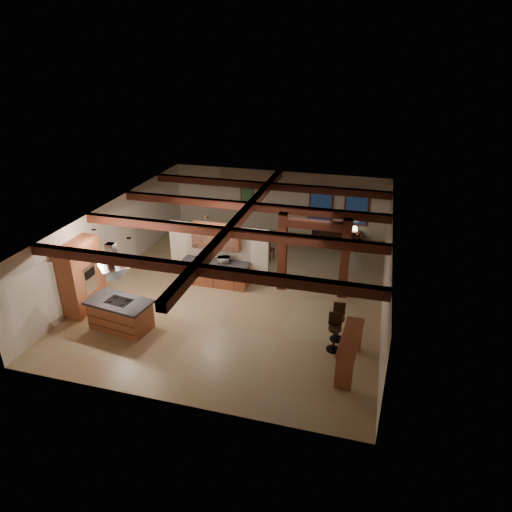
{
  "coord_description": "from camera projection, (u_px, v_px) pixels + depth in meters",
  "views": [
    {
      "loc": [
        4.4,
        -13.9,
        8.16
      ],
      "look_at": [
        0.43,
        0.5,
        1.17
      ],
      "focal_mm": 32.0,
      "sensor_mm": 36.0,
      "label": 1
    }
  ],
  "objects": [
    {
      "name": "dining_chairs",
      "position": [
        245.0,
        248.0,
        18.52
      ],
      "size": [
        2.2,
        2.2,
        1.17
      ],
      "color": "#3D1B0F",
      "rests_on": "ground"
    },
    {
      "name": "back_windows",
      "position": [
        339.0,
        206.0,
        20.52
      ],
      "size": [
        2.7,
        0.07,
        1.7
      ],
      "color": "#3D1B0F",
      "rests_on": "room_walls"
    },
    {
      "name": "bar_stool_a",
      "position": [
        335.0,
        332.0,
        13.16
      ],
      "size": [
        0.4,
        0.4,
        1.16
      ],
      "color": "black",
      "rests_on": "ground"
    },
    {
      "name": "range_hood",
      "position": [
        115.0,
        278.0,
        13.66
      ],
      "size": [
        1.1,
        1.1,
        1.4
      ],
      "color": "silver",
      "rests_on": "room_walls"
    },
    {
      "name": "table_lamp",
      "position": [
        355.0,
        229.0,
        20.11
      ],
      "size": [
        0.26,
        0.26,
        0.31
      ],
      "color": "black",
      "rests_on": "side_table"
    },
    {
      "name": "bar_counter",
      "position": [
        350.0,
        347.0,
        12.34
      ],
      "size": [
        0.63,
        2.02,
        1.04
      ],
      "color": "#975030",
      "rests_on": "ground"
    },
    {
      "name": "dining_table",
      "position": [
        246.0,
        255.0,
        18.64
      ],
      "size": [
        1.87,
        1.28,
        0.6
      ],
      "primitive_type": "imported",
      "rotation": [
        0.0,
        0.0,
        -0.2
      ],
      "color": "#38170E",
      "rests_on": "ground"
    },
    {
      "name": "upper_display_cabinet",
      "position": [
        216.0,
        237.0,
        16.38
      ],
      "size": [
        1.8,
        0.36,
        0.95
      ],
      "color": "#975030",
      "rests_on": "partition_wall"
    },
    {
      "name": "room_walls",
      "position": [
        240.0,
        245.0,
        15.9
      ],
      "size": [
        12.0,
        12.0,
        12.0
      ],
      "color": "beige",
      "rests_on": "ground"
    },
    {
      "name": "kitchen_island",
      "position": [
        120.0,
        314.0,
        14.2
      ],
      "size": [
        2.11,
        1.33,
        0.98
      ],
      "color": "#975030",
      "rests_on": "ground"
    },
    {
      "name": "back_counter",
      "position": [
        216.0,
        273.0,
        16.79
      ],
      "size": [
        2.5,
        0.66,
        0.94
      ],
      "color": "#975030",
      "rests_on": "ground"
    },
    {
      "name": "partition_wall",
      "position": [
        219.0,
        253.0,
        16.86
      ],
      "size": [
        3.8,
        0.18,
        2.2
      ],
      "primitive_type": "cube",
      "color": "beige",
      "rests_on": "ground"
    },
    {
      "name": "recessed_cans",
      "position": [
        145.0,
        228.0,
        14.36
      ],
      "size": [
        3.16,
        2.46,
        0.03
      ],
      "color": "silver",
      "rests_on": "room_walls"
    },
    {
      "name": "microwave",
      "position": [
        224.0,
        260.0,
        16.46
      ],
      "size": [
        0.48,
        0.4,
        0.23
      ],
      "primitive_type": "imported",
      "rotation": [
        0.0,
        0.0,
        3.44
      ],
      "color": "#AFAFB3",
      "rests_on": "back_counter"
    },
    {
      "name": "framed_art",
      "position": [
        247.0,
        194.0,
        21.48
      ],
      "size": [
        0.65,
        0.05,
        0.85
      ],
      "color": "#3D1B0F",
      "rests_on": "room_walls"
    },
    {
      "name": "sofa",
      "position": [
        336.0,
        235.0,
        20.54
      ],
      "size": [
        2.29,
        1.12,
        0.64
      ],
      "primitive_type": "imported",
      "rotation": [
        0.0,
        0.0,
        3.26
      ],
      "color": "black",
      "rests_on": "ground"
    },
    {
      "name": "side_table",
      "position": [
        354.0,
        239.0,
        20.31
      ],
      "size": [
        0.52,
        0.52,
        0.51
      ],
      "primitive_type": "cube",
      "rotation": [
        0.0,
        0.0,
        -0.3
      ],
      "color": "#3D1B0F",
      "rests_on": "ground"
    },
    {
      "name": "ground",
      "position": [
        241.0,
        289.0,
        16.65
      ],
      "size": [
        12.0,
        12.0,
        0.0
      ],
      "primitive_type": "plane",
      "color": "tan",
      "rests_on": "ground"
    },
    {
      "name": "bar_stool_b",
      "position": [
        334.0,
        332.0,
        13.15
      ],
      "size": [
        0.42,
        0.44,
        1.19
      ],
      "color": "black",
      "rests_on": "ground"
    },
    {
      "name": "pantry_cabinet",
      "position": [
        82.0,
        276.0,
        15.0
      ],
      "size": [
        0.67,
        1.6,
        2.4
      ],
      "color": "#975030",
      "rests_on": "ground"
    },
    {
      "name": "bar_stool_c",
      "position": [
        338.0,
        322.0,
        13.62
      ],
      "size": [
        0.42,
        0.42,
        1.19
      ],
      "color": "black",
      "rests_on": "ground"
    },
    {
      "name": "timber_posts",
      "position": [
        314.0,
        247.0,
        15.74
      ],
      "size": [
        2.5,
        0.3,
        2.9
      ],
      "color": "#3D1B0F",
      "rests_on": "ground"
    },
    {
      "name": "ceiling_beams",
      "position": [
        240.0,
        218.0,
        15.48
      ],
      "size": [
        10.0,
        12.0,
        0.28
      ],
      "color": "#3D1B0F",
      "rests_on": "room_walls"
    }
  ]
}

